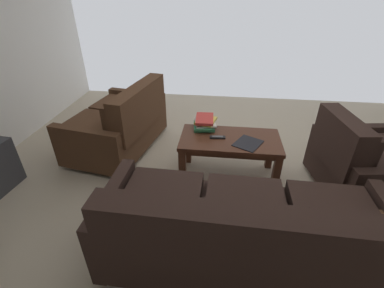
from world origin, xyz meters
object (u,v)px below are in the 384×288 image
Objects in this scene: coffee_table at (230,145)px; tv_remote at (218,137)px; book_stack at (205,123)px; sofa_main at (244,233)px; loveseat_near at (121,123)px; armchair_side at (360,163)px; loose_magazine at (248,143)px.

tv_remote reaches higher than coffee_table.
book_stack reaches higher than tv_remote.
loveseat_near is at bearing -47.02° from sofa_main.
book_stack is (0.28, -0.20, 0.14)m from coffee_table.
armchair_side is 1.09m from loose_magazine.
book_stack is 0.27m from tv_remote.
sofa_main is 2.10m from loveseat_near.
loose_magazine is (-0.17, 0.09, 0.08)m from coffee_table.
armchair_side reaches higher than coffee_table.
loveseat_near is 2.64m from armchair_side.
loose_magazine is at bearing 152.69° from coffee_table.
book_stack is at bearing -3.52° from loose_magazine.
loose_magazine is at bearing -94.24° from sofa_main.
coffee_table is (-1.34, 0.43, 0.05)m from loveseat_near.
loveseat_near is 1.43× the size of armchair_side.
sofa_main reaches higher than book_stack.
armchair_side is at bearing -152.31° from loose_magazine.
loose_magazine reaches higher than coffee_table.
sofa_main is 1.99× the size of coffee_table.
book_stack is at bearing -11.90° from armchair_side.
loveseat_near is 1.09m from book_stack.
tv_remote is at bearing -4.29° from armchair_side.
tv_remote is (1.38, -0.10, 0.14)m from armchair_side.
coffee_table is 1.26m from armchair_side.
sofa_main is 1.13m from tv_remote.
loveseat_near is (1.43, -1.54, 0.00)m from sofa_main.
book_stack is at bearing -55.59° from tv_remote.
tv_remote is at bearing -78.19° from sofa_main.
tv_remote is 0.61× the size of loose_magazine.
coffee_table is 6.30× the size of tv_remote.
armchair_side is at bearing -139.31° from sofa_main.
coffee_table is at bearing 144.09° from book_stack.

